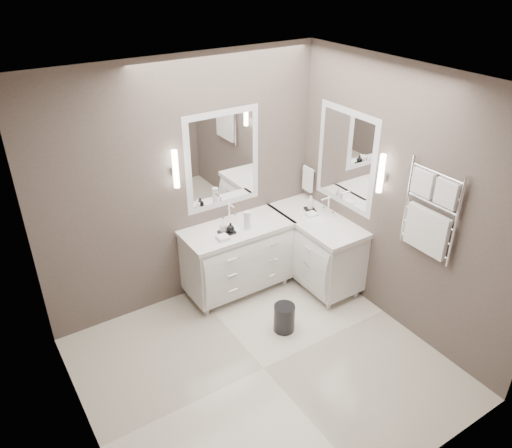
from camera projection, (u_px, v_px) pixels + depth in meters
floor at (264, 369)px, 4.81m from camera, size 3.20×3.00×0.01m
ceiling at (267, 86)px, 3.49m from camera, size 3.20×3.00×0.01m
wall_back at (186, 186)px, 5.25m from camera, size 3.20×0.01×2.70m
wall_front at (402, 360)px, 3.05m from camera, size 3.20×0.01×2.70m
wall_left at (69, 318)px, 3.39m from camera, size 0.01×3.00×2.70m
wall_right at (400, 203)px, 4.91m from camera, size 0.01×3.00×2.70m
vanity_back at (237, 255)px, 5.69m from camera, size 1.24×0.59×0.97m
vanity_right at (315, 245)px, 5.86m from camera, size 0.59×1.24×0.97m
mirror_back at (223, 160)px, 5.36m from camera, size 0.90×0.02×1.10m
mirror_right at (346, 159)px, 5.39m from camera, size 0.02×0.90×1.10m
sconce_back at (176, 170)px, 5.02m from camera, size 0.06×0.06×0.40m
sconce_right at (381, 174)px, 4.92m from camera, size 0.06×0.06×0.40m
towel_bar_corner at (308, 179)px, 5.99m from camera, size 0.03×0.22×0.30m
towel_ladder at (429, 217)px, 4.57m from camera, size 0.06×0.58×0.90m
waste_bin at (284, 318)px, 5.22m from camera, size 0.25×0.25×0.31m
amenity_tray_back at (227, 232)px, 5.38m from camera, size 0.17×0.13×0.03m
amenity_tray_right at (310, 210)px, 5.84m from camera, size 0.15×0.18×0.02m
water_bottle at (247, 220)px, 5.42m from camera, size 0.09×0.09×0.21m
soap_bottle_a at (223, 226)px, 5.34m from camera, size 0.07×0.07×0.12m
soap_bottle_b at (230, 227)px, 5.34m from camera, size 0.10×0.10×0.11m
soap_bottle_c at (310, 203)px, 5.79m from camera, size 0.07×0.07×0.17m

